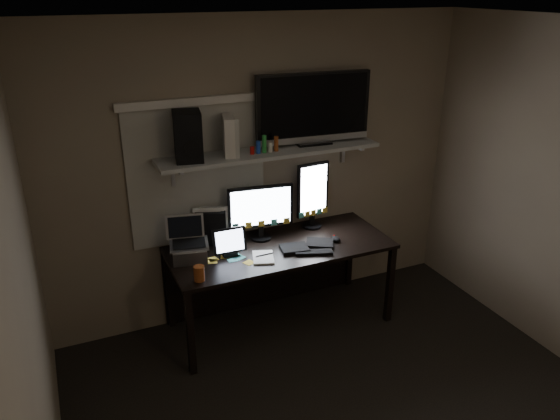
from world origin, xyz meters
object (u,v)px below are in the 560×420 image
desk (274,259)px  tv (313,109)px  mouse (336,239)px  monitor_landscape (261,212)px  game_console (229,135)px  monitor_portrait (313,195)px  cup (199,273)px  keyboard (307,246)px  laptop (189,241)px  speaker (188,136)px  tablet (229,242)px

desk → tv: (0.39, 0.11, 1.21)m
mouse → desk: bearing=155.7°
monitor_landscape → game_console: 0.70m
monitor_portrait → tv: (-0.01, 0.00, 0.74)m
monitor_portrait → game_console: size_ratio=1.99×
monitor_portrait → cup: (-1.15, -0.50, -0.24)m
monitor_landscape → cup: size_ratio=4.76×
monitor_landscape → game_console: bearing=-178.9°
desk → monitor_landscape: bearing=142.2°
desk → keyboard: size_ratio=3.98×
laptop → keyboard: bearing=1.6°
desk → speaker: 1.29m
tv → desk: bearing=-159.4°
keyboard → cup: bearing=-150.5°
keyboard → game_console: (-0.52, 0.33, 0.88)m
cup → tablet: bearing=41.2°
speaker → tv: bearing=12.7°
monitor_landscape → monitor_portrait: 0.50m
desk → speaker: size_ratio=4.95×
mouse → cup: bearing=-170.6°
desk → keyboard: 0.35m
keyboard → tv: (0.20, 0.35, 1.02)m
mouse → speaker: size_ratio=0.28×
tv → speaker: size_ratio=2.62×
tv → mouse: bearing=-74.3°
tv → game_console: 0.73m
desk → keyboard: bearing=-51.1°
monitor_landscape → monitor_portrait: size_ratio=0.91×
speaker → desk: bearing=3.8°
monitor_landscape → mouse: (0.55, -0.29, -0.22)m
tv → speaker: tv is taller
keyboard → speaker: 1.28m
monitor_portrait → mouse: 0.43m
monitor_landscape → laptop: monitor_landscape is taller
game_console → tablet: bearing=-100.7°
keyboard → speaker: (-0.84, 0.31, 0.92)m
tablet → speaker: size_ratio=0.73×
desk → monitor_landscape: (-0.09, 0.07, 0.41)m
keyboard → laptop: size_ratio=1.39×
laptop → mouse: bearing=4.7°
tablet → tv: (0.82, 0.22, 0.92)m
monitor_portrait → speaker: 1.23m
mouse → tablet: (-0.88, 0.11, 0.10)m
mouse → tablet: tablet is taller
keyboard → laptop: bearing=-170.7°
keyboard → laptop: (-0.92, 0.17, 0.15)m
tablet → desk: bearing=15.5°
tablet → speaker: speaker is taller
laptop → monitor_portrait: bearing=20.8°
desk → monitor_landscape: size_ratio=3.33×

